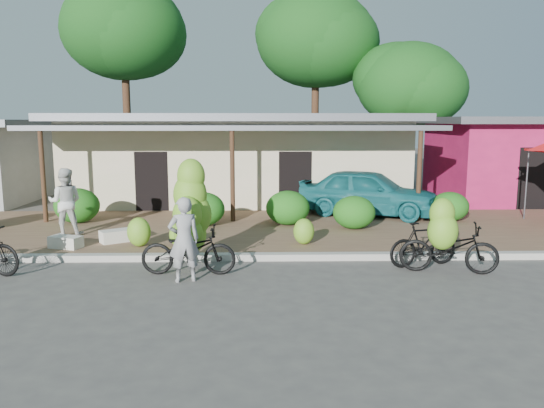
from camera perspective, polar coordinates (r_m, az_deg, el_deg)
The scene contains 24 objects.
ground at distance 10.16m, azimuth -6.00°, elevation -8.97°, with size 100.00×100.00×0.00m, color #494644.
sidewalk at distance 14.98m, azimuth -4.43°, elevation -2.85°, with size 60.00×6.00×0.12m, color brown.
curb at distance 12.06m, azimuth -5.22°, elevation -5.70°, with size 60.00×0.25×0.15m, color #A8A399.
shop_main at distance 20.63m, azimuth -3.58°, elevation 5.08°, with size 13.00×8.50×3.35m.
shop_pink at distance 22.82m, azimuth 23.90°, elevation 4.57°, with size 6.00×6.00×3.25m.
tree_far_center at distance 26.90m, azimuth -16.04°, elevation 17.68°, with size 5.75×5.68×9.52m.
tree_center_right at distance 26.65m, azimuth 4.30°, elevation 17.41°, with size 5.75×5.68×9.21m.
tree_near_right at distance 25.15m, azimuth 14.02°, elevation 12.58°, with size 4.82×4.67×6.60m.
hedge_1 at distance 16.67m, azimuth -20.25°, elevation -0.16°, with size 1.32×1.19×1.03m, color #1B5413.
hedge_2 at distance 15.33m, azimuth -7.42°, elevation -0.54°, with size 1.25×1.12×0.97m, color #1B5413.
hedge_3 at distance 15.36m, azimuth 1.71°, elevation -0.41°, with size 1.27×1.15×0.99m, color #1B5413.
hedge_4 at distance 14.96m, azimuth 8.82°, elevation -0.90°, with size 1.19×1.07×0.93m, color #1B5413.
hedge_5 at distance 16.80m, azimuth 18.58°, elevation -0.26°, with size 1.13×1.02×0.88m, color #1B5413.
bike_center at distance 11.14m, azimuth -8.83°, elevation -2.52°, with size 1.95×1.23×2.34m.
bike_right at distance 11.70m, azimuth 16.62°, elevation -3.47°, with size 1.70×1.34×1.58m.
bike_far_right at distance 11.55m, azimuth 18.48°, elevation -4.51°, with size 2.09×1.09×1.04m.
loose_banana_a at distance 13.13m, azimuth -14.12°, elevation -2.94°, with size 0.57×0.48×0.71m, color olive.
loose_banana_b at distance 12.90m, azimuth -9.97°, elevation -3.28°, with size 0.47×0.40×0.59m, color olive.
loose_banana_c at distance 12.99m, azimuth 3.44°, elevation -2.96°, with size 0.51×0.43×0.64m, color olive.
sack_near at distance 13.82m, azimuth -16.22°, elevation -3.30°, with size 0.85×0.40×0.30m, color white.
sack_far at distance 13.57m, azimuth -21.31°, elevation -3.83°, with size 0.75×0.38×0.28m, color white.
vendor at distance 10.43m, azimuth -9.46°, elevation -3.79°, with size 0.61×0.40×1.68m, color gray.
bystander at distance 14.91m, azimuth -21.35°, elevation 0.21°, with size 0.86×0.67×1.78m, color silver.
teal_van at distance 17.13m, azimuth 10.26°, elevation 1.27°, with size 1.76×4.38×1.49m, color #18656C.
Camera 1 is at (0.85, -9.63, 3.13)m, focal length 35.00 mm.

